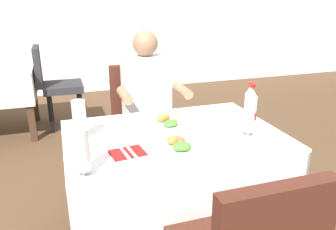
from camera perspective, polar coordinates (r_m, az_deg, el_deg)
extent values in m
cube|color=white|center=(1.95, 0.92, -3.44)|extent=(1.23, 0.85, 0.02)
cube|color=white|center=(1.68, 5.69, -14.10)|extent=(1.23, 0.02, 0.32)
cube|color=white|center=(2.38, -2.40, -3.45)|extent=(1.23, 0.02, 0.32)
cube|color=white|center=(1.93, -16.70, -10.17)|extent=(0.02, 0.85, 0.32)
cube|color=white|center=(2.27, 15.61, -5.38)|extent=(0.02, 0.85, 0.32)
cube|color=#472D1E|center=(2.09, 19.48, -14.63)|extent=(0.07, 0.07, 0.73)
cube|color=#472D1E|center=(2.35, -15.32, -10.06)|extent=(0.07, 0.07, 0.73)
cube|color=#472D1E|center=(2.61, 9.87, -6.45)|extent=(0.07, 0.07, 0.73)
cube|color=#4C2319|center=(2.68, -4.18, -2.52)|extent=(0.44, 0.44, 0.08)
cube|color=#4C2319|center=(2.83, -5.57, 4.19)|extent=(0.42, 0.06, 0.44)
cube|color=black|center=(2.62, -6.77, -9.68)|extent=(0.04, 0.04, 0.45)
cube|color=black|center=(2.69, 0.41, -8.63)|extent=(0.04, 0.04, 0.45)
cube|color=black|center=(2.91, -8.15, -6.53)|extent=(0.04, 0.04, 0.45)
cube|color=black|center=(2.98, -1.69, -5.69)|extent=(0.04, 0.04, 0.45)
cylinder|color=#282D42|center=(2.61, -3.79, -9.61)|extent=(0.10, 0.10, 0.45)
cylinder|color=#282D42|center=(2.65, -0.40, -9.11)|extent=(0.10, 0.10, 0.45)
cube|color=#282D42|center=(2.65, -3.14, -2.33)|extent=(0.34, 0.36, 0.12)
cube|color=silver|center=(2.62, -3.73, 4.58)|extent=(0.36, 0.20, 0.50)
sphere|color=#997051|center=(2.56, -3.90, 12.07)|extent=(0.19, 0.19, 0.19)
cylinder|color=#997051|center=(2.36, -7.39, 3.33)|extent=(0.07, 0.26, 0.07)
cylinder|color=#997051|center=(2.47, 2.47, 4.24)|extent=(0.07, 0.26, 0.07)
cylinder|color=white|center=(1.76, 1.08, -5.45)|extent=(0.24, 0.24, 0.01)
ellipsoid|color=#B77A38|center=(1.77, 0.74, -4.33)|extent=(0.08, 0.08, 0.04)
ellipsoid|color=#99602D|center=(1.79, 1.54, -4.25)|extent=(0.11, 0.11, 0.03)
ellipsoid|color=#4C8E38|center=(1.70, 2.37, -5.36)|extent=(0.11, 0.09, 0.04)
cylinder|color=white|center=(2.07, 0.74, -1.52)|extent=(0.23, 0.23, 0.01)
ellipsoid|color=#B77A38|center=(2.08, -0.82, -0.48)|extent=(0.10, 0.06, 0.05)
ellipsoid|color=#4C8E38|center=(2.02, 0.42, -1.41)|extent=(0.13, 0.13, 0.03)
ellipsoid|color=#B77A38|center=(2.06, 0.90, -1.02)|extent=(0.07, 0.05, 0.03)
cylinder|color=white|center=(1.95, 13.35, -3.50)|extent=(0.07, 0.07, 0.01)
cylinder|color=white|center=(1.95, 13.39, -3.01)|extent=(0.02, 0.02, 0.03)
cylinder|color=white|center=(1.91, 13.62, -0.32)|extent=(0.06, 0.06, 0.16)
cylinder|color=black|center=(1.92, 13.58, -0.77)|extent=(0.06, 0.06, 0.13)
cylinder|color=white|center=(1.55, -14.14, -10.00)|extent=(0.07, 0.07, 0.01)
cylinder|color=white|center=(1.54, -14.19, -9.42)|extent=(0.02, 0.02, 0.03)
cylinder|color=white|center=(1.49, -14.54, -5.72)|extent=(0.07, 0.07, 0.19)
cylinder|color=gold|center=(1.51, -14.41, -7.14)|extent=(0.07, 0.07, 0.11)
cylinder|color=white|center=(1.92, -14.53, -4.03)|extent=(0.07, 0.07, 0.01)
cylinder|color=white|center=(1.91, -14.57, -3.53)|extent=(0.02, 0.02, 0.03)
cylinder|color=white|center=(1.87, -14.86, -0.41)|extent=(0.07, 0.07, 0.19)
cylinder|color=#C68928|center=(1.89, -14.70, -2.12)|extent=(0.07, 0.07, 0.07)
cylinder|color=silver|center=(2.01, 13.83, 0.25)|extent=(0.07, 0.07, 0.21)
cylinder|color=red|center=(2.02, 13.80, -0.03)|extent=(0.07, 0.07, 0.05)
cone|color=silver|center=(1.98, 14.13, 3.82)|extent=(0.06, 0.06, 0.05)
cylinder|color=red|center=(1.97, 14.22, 4.86)|extent=(0.03, 0.03, 0.02)
cylinder|color=silver|center=(2.17, 13.68, 1.31)|extent=(0.07, 0.07, 0.18)
cylinder|color=red|center=(2.18, 13.66, 1.09)|extent=(0.07, 0.07, 0.04)
cone|color=silver|center=(2.14, 13.93, 4.29)|extent=(0.06, 0.06, 0.05)
cylinder|color=red|center=(2.13, 14.01, 5.23)|extent=(0.03, 0.03, 0.02)
cube|color=maroon|center=(1.72, -6.92, -6.39)|extent=(0.18, 0.15, 0.01)
cube|color=silver|center=(1.71, -7.51, -6.28)|extent=(0.04, 0.19, 0.01)
cube|color=silver|center=(1.72, -6.36, -6.07)|extent=(0.04, 0.19, 0.01)
cube|color=white|center=(4.12, -21.80, 5.16)|extent=(0.02, 0.81, 0.32)
cube|color=#472D1E|center=(3.84, -22.40, 0.93)|extent=(0.07, 0.07, 0.73)
cube|color=#472D1E|center=(4.51, -21.95, 3.61)|extent=(0.07, 0.07, 0.73)
cube|color=#2D2D33|center=(4.13, -17.41, 4.58)|extent=(0.44, 0.44, 0.08)
cube|color=#2D2D33|center=(4.08, -21.31, 7.73)|extent=(0.06, 0.42, 0.44)
cube|color=black|center=(4.04, -14.56, 0.62)|extent=(0.04, 0.04, 0.45)
cube|color=black|center=(4.37, -14.91, 2.00)|extent=(0.04, 0.04, 0.45)
cube|color=black|center=(4.04, -19.35, 0.11)|extent=(0.04, 0.04, 0.45)
cube|color=black|center=(4.37, -19.35, 1.53)|extent=(0.04, 0.04, 0.45)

